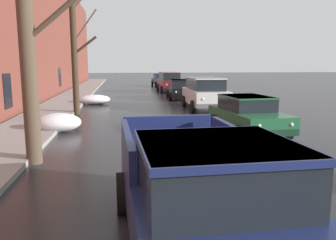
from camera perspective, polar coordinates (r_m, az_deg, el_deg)
left_sidewalk_slab at (r=16.43m, az=-20.73°, el=-0.01°), size 2.54×80.00×0.15m
snow_bank_near_corner_left at (r=13.70m, az=-17.93°, el=-0.45°), size 1.73×1.19×0.73m
snow_bank_near_corner_right at (r=27.09m, az=5.57°, el=4.59°), size 2.51×1.07×0.66m
snow_bank_along_right_kerb at (r=22.46m, az=-12.18°, el=3.37°), size 2.00×1.24×0.62m
bare_tree_second_along_sidewalk at (r=9.40m, az=-22.59°, el=14.10°), size 3.24×0.93×6.67m
bare_tree_mid_block at (r=18.08m, az=-15.32°, el=11.65°), size 1.32×1.79×6.62m
pickup_truck_darkblue_approaching_near_lane at (r=4.57m, az=5.68°, el=-12.74°), size 2.28×5.22×1.76m
sedan_green_parked_kerbside_close at (r=12.91m, az=13.22°, el=0.96°), size 2.20×4.02×1.42m
suv_white_parked_kerbside_mid at (r=19.58m, az=6.20°, el=4.68°), size 2.15×4.45×1.82m
sedan_black_parked_far_down_block at (r=25.36m, az=2.22°, el=5.27°), size 2.20×4.15×1.42m
suv_maroon_queued_behind_truck at (r=31.45m, az=0.23°, el=6.52°), size 2.00×4.76×1.82m
sedan_darkblue_at_far_intersection at (r=39.20m, az=-1.19°, el=6.75°), size 2.01×4.35×1.42m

